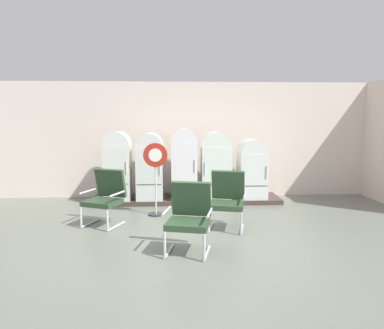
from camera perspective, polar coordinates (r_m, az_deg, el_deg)
name	(u,v)px	position (r m, az deg, el deg)	size (l,w,h in m)	color
ground	(192,248)	(5.58, 0.00, -13.47)	(12.00, 10.00, 0.05)	slate
back_wall	(185,139)	(8.88, -1.10, 4.11)	(11.76, 0.12, 2.88)	beige
display_plinth	(186,199)	(8.45, -0.96, -5.67)	(4.46, 0.95, 0.10)	#443530
refrigerator_0	(118,164)	(8.26, -12.01, 0.16)	(0.59, 0.61, 1.58)	silver
refrigerator_1	(150,164)	(8.21, -6.88, 0.10)	(0.61, 0.69, 1.55)	silver
refrigerator_2	(184,162)	(8.18, -1.31, 0.46)	(0.59, 0.68, 1.63)	white
refrigerator_3	(216,163)	(8.21, 3.91, 0.19)	(0.68, 0.61, 1.57)	silver
refrigerator_4	(252,167)	(8.40, 9.76, -0.40)	(0.64, 0.69, 1.39)	silver
armchair_left	(106,195)	(6.73, -13.89, -4.87)	(0.82, 0.84, 1.03)	silver
armchair_right	(227,198)	(6.36, 5.73, -5.39)	(0.76, 0.79, 1.03)	silver
armchair_center	(189,215)	(5.24, -0.46, -8.15)	(0.76, 0.78, 1.03)	silver
sign_stand	(156,179)	(7.16, -5.95, -2.35)	(0.49, 0.32, 1.49)	#2D2D30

